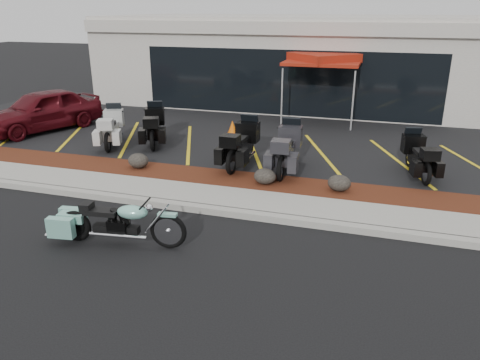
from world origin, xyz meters
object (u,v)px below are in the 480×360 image
(touring_white, at_px, (115,121))
(popup_canopy, at_px, (324,60))
(hero_cruiser, at_px, (168,226))
(parked_car, at_px, (42,110))
(traffic_cone, at_px, (232,127))

(touring_white, bearing_deg, popup_canopy, -73.81)
(hero_cruiser, xyz_separation_m, popup_canopy, (1.34, 11.12, 2.02))
(touring_white, relative_size, popup_canopy, 0.61)
(parked_car, height_order, traffic_cone, parked_car)
(hero_cruiser, xyz_separation_m, traffic_cone, (-1.35, 8.14, -0.10))
(hero_cruiser, xyz_separation_m, parked_car, (-8.07, 6.57, 0.41))
(hero_cruiser, distance_m, popup_canopy, 11.38)
(popup_canopy, bearing_deg, hero_cruiser, -114.79)
(parked_car, relative_size, popup_canopy, 1.23)
(hero_cruiser, height_order, touring_white, touring_white)
(hero_cruiser, distance_m, traffic_cone, 8.25)
(touring_white, distance_m, popup_canopy, 8.10)
(traffic_cone, height_order, popup_canopy, popup_canopy)
(touring_white, relative_size, parked_car, 0.50)
(hero_cruiser, bearing_deg, popup_canopy, 75.58)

